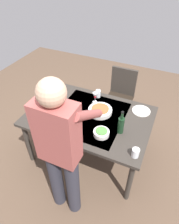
# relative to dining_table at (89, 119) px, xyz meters

# --- Properties ---
(ground_plane) EXTENTS (6.00, 6.00, 0.00)m
(ground_plane) POSITION_rel_dining_table_xyz_m (0.00, 0.00, -0.66)
(ground_plane) COLOR brown
(dining_table) EXTENTS (1.52, 1.04, 0.72)m
(dining_table) POSITION_rel_dining_table_xyz_m (0.00, 0.00, 0.00)
(dining_table) COLOR #332D28
(dining_table) RESTS_ON ground_plane
(chair_near) EXTENTS (0.40, 0.40, 0.91)m
(chair_near) POSITION_rel_dining_table_xyz_m (-0.14, -0.90, -0.13)
(chair_near) COLOR black
(chair_near) RESTS_ON ground_plane
(person_server) EXTENTS (0.42, 0.61, 1.69)m
(person_server) POSITION_rel_dining_table_xyz_m (-0.07, 0.78, 0.31)
(person_server) COLOR #2D2D38
(person_server) RESTS_ON ground_plane
(wine_bottle) EXTENTS (0.07, 0.07, 0.30)m
(wine_bottle) POSITION_rel_dining_table_xyz_m (-0.44, 0.12, 0.18)
(wine_bottle) COLOR black
(wine_bottle) RESTS_ON dining_table
(wine_glass_left) EXTENTS (0.07, 0.07, 0.15)m
(wine_glass_left) POSITION_rel_dining_table_xyz_m (0.04, -0.27, 0.17)
(wine_glass_left) COLOR white
(wine_glass_left) RESTS_ON dining_table
(wine_glass_right) EXTENTS (0.07, 0.07, 0.15)m
(wine_glass_right) POSITION_rel_dining_table_xyz_m (0.24, 0.11, 0.17)
(wine_glass_right) COLOR white
(wine_glass_right) RESTS_ON dining_table
(water_cup_near_left) EXTENTS (0.08, 0.08, 0.10)m
(water_cup_near_left) POSITION_rel_dining_table_xyz_m (-0.68, 0.38, 0.12)
(water_cup_near_left) COLOR silver
(water_cup_near_left) RESTS_ON dining_table
(water_cup_near_right) EXTENTS (0.07, 0.07, 0.09)m
(water_cup_near_right) POSITION_rel_dining_table_xyz_m (0.20, 0.24, 0.11)
(water_cup_near_right) COLOR silver
(water_cup_near_right) RESTS_ON dining_table
(water_cup_far_left) EXTENTS (0.08, 0.08, 0.11)m
(water_cup_far_left) POSITION_rel_dining_table_xyz_m (0.34, 0.30, 0.12)
(water_cup_far_left) COLOR silver
(water_cup_far_left) RESTS_ON dining_table
(water_cup_far_right) EXTENTS (0.07, 0.07, 0.11)m
(water_cup_far_right) POSITION_rel_dining_table_xyz_m (0.05, -0.41, 0.12)
(water_cup_far_right) COLOR silver
(water_cup_far_right) RESTS_ON dining_table
(serving_bowl_pasta) EXTENTS (0.30, 0.30, 0.07)m
(serving_bowl_pasta) POSITION_rel_dining_table_xyz_m (-0.10, -0.10, 0.10)
(serving_bowl_pasta) COLOR white
(serving_bowl_pasta) RESTS_ON dining_table
(side_bowl_salad) EXTENTS (0.18, 0.18, 0.07)m
(side_bowl_salad) POSITION_rel_dining_table_xyz_m (-0.26, 0.25, 0.10)
(side_bowl_salad) COLOR white
(side_bowl_salad) RESTS_ON dining_table
(dinner_plate_near) EXTENTS (0.23, 0.23, 0.01)m
(dinner_plate_near) POSITION_rel_dining_table_xyz_m (-0.57, -0.34, 0.07)
(dinner_plate_near) COLOR white
(dinner_plate_near) RESTS_ON dining_table
(dinner_plate_far) EXTENTS (0.23, 0.23, 0.01)m
(dinner_plate_far) POSITION_rel_dining_table_xyz_m (0.51, -0.03, 0.07)
(dinner_plate_far) COLOR white
(dinner_plate_far) RESTS_ON dining_table
(table_knife) EXTENTS (0.06, 0.20, 0.00)m
(table_knife) POSITION_rel_dining_table_xyz_m (0.05, 0.38, 0.07)
(table_knife) COLOR silver
(table_knife) RESTS_ON dining_table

